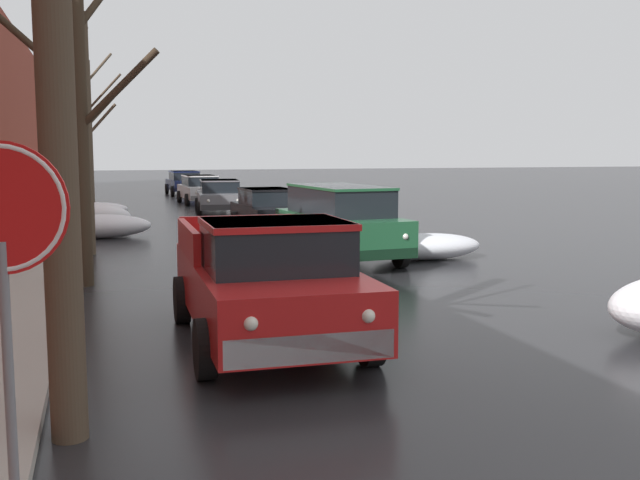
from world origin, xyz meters
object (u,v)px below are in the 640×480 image
sedan_grey_parked_far_down_block (220,196)px  bare_tree_mid_block (84,129)px  sedan_black_parked_kerbside_mid (268,209)px  sedan_darkblue_at_far_intersection (185,182)px  sedan_white_queued_behind_truck (200,189)px  bare_tree_at_the_corner (56,2)px  bare_tree_far_down_block (90,131)px  bare_tree_second_along_sidewalk (78,111)px  pickup_truck_red_approaching_near_lane (267,281)px  suv_green_parked_kerbside_close (340,220)px  stop_sign_at_corner (2,249)px

sedan_grey_parked_far_down_block → bare_tree_mid_block: bearing=-114.7°
sedan_black_parked_kerbside_mid → sedan_darkblue_at_far_intersection: size_ratio=0.97×
sedan_white_queued_behind_truck → bare_tree_at_the_corner: bearing=-99.8°
sedan_black_parked_kerbside_mid → sedan_grey_parked_far_down_block: same height
bare_tree_mid_block → sedan_darkblue_at_far_intersection: 25.88m
bare_tree_far_down_block → sedan_darkblue_at_far_intersection: bare_tree_far_down_block is taller
bare_tree_second_along_sidewalk → sedan_black_parked_kerbside_mid: size_ratio=1.57×
bare_tree_second_along_sidewalk → pickup_truck_red_approaching_near_lane: size_ratio=1.30×
suv_green_parked_kerbside_close → sedan_grey_parked_far_down_block: size_ratio=1.06×
sedan_black_parked_kerbside_mid → sedan_grey_parked_far_down_block: 7.65m
sedan_black_parked_kerbside_mid → stop_sign_at_corner: size_ratio=1.53×
sedan_black_parked_kerbside_mid → bare_tree_far_down_block: bearing=120.8°
bare_tree_far_down_block → stop_sign_at_corner: bare_tree_far_down_block is taller
bare_tree_mid_block → bare_tree_far_down_block: bearing=89.9°
bare_tree_second_along_sidewalk → bare_tree_at_the_corner: bearing=-89.7°
sedan_darkblue_at_far_intersection → pickup_truck_red_approaching_near_lane: bearing=-94.6°
stop_sign_at_corner → bare_tree_far_down_block: bearing=89.5°
bare_tree_far_down_block → sedan_black_parked_kerbside_mid: 11.16m
bare_tree_mid_block → sedan_grey_parked_far_down_block: (5.20, 11.32, -2.42)m
bare_tree_far_down_block → stop_sign_at_corner: bearing=-90.5°
bare_tree_far_down_block → suv_green_parked_kerbside_close: bearing=-70.2°
bare_tree_at_the_corner → bare_tree_mid_block: 12.69m
bare_tree_at_the_corner → sedan_darkblue_at_far_intersection: (5.26, 37.88, -3.15)m
pickup_truck_red_approaching_near_lane → sedan_grey_parked_far_down_block: bearing=82.7°
stop_sign_at_corner → sedan_black_parked_kerbside_mid: bearing=72.9°
bare_tree_second_along_sidewalk → sedan_grey_parked_far_down_block: size_ratio=1.49×
sedan_grey_parked_far_down_block → sedan_white_queued_behind_truck: 6.01m
pickup_truck_red_approaching_near_lane → sedan_black_parked_kerbside_mid: 13.93m
bare_tree_far_down_block → bare_tree_at_the_corner: bearing=-90.0°
sedan_black_parked_kerbside_mid → sedan_white_queued_behind_truck: size_ratio=0.94×
bare_tree_at_the_corner → sedan_black_parked_kerbside_mid: size_ratio=1.81×
sedan_grey_parked_far_down_block → stop_sign_at_corner: size_ratio=1.62×
bare_tree_mid_block → suv_green_parked_kerbside_close: bare_tree_mid_block is taller
pickup_truck_red_approaching_near_lane → bare_tree_mid_block: bearing=104.0°
pickup_truck_red_approaching_near_lane → stop_sign_at_corner: stop_sign_at_corner is taller
sedan_darkblue_at_far_intersection → stop_sign_at_corner: bearing=-97.8°
bare_tree_second_along_sidewalk → bare_tree_mid_block: size_ratio=1.03×
sedan_black_parked_kerbside_mid → stop_sign_at_corner: stop_sign_at_corner is taller
bare_tree_second_along_sidewalk → suv_green_parked_kerbside_close: 6.48m
bare_tree_at_the_corner → suv_green_parked_kerbside_close: (5.77, 9.65, -2.92)m
bare_tree_at_the_corner → pickup_truck_red_approaching_near_lane: (2.44, 2.77, -3.02)m
pickup_truck_red_approaching_near_lane → sedan_white_queued_behind_truck: 27.36m
sedan_darkblue_at_far_intersection → bare_tree_at_the_corner: bearing=-97.9°
bare_tree_at_the_corner → sedan_darkblue_at_far_intersection: size_ratio=1.75×
bare_tree_at_the_corner → sedan_grey_parked_far_down_block: size_ratio=1.72×
bare_tree_far_down_block → sedan_white_queued_behind_truck: (5.16, 4.34, -2.71)m
pickup_truck_red_approaching_near_lane → sedan_darkblue_at_far_intersection: 35.23m
sedan_black_parked_kerbside_mid → stop_sign_at_corner: (-5.78, -18.75, 1.34)m
bare_tree_far_down_block → pickup_truck_red_approaching_near_lane: 23.16m
bare_tree_second_along_sidewalk → sedan_grey_parked_far_down_block: 16.95m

